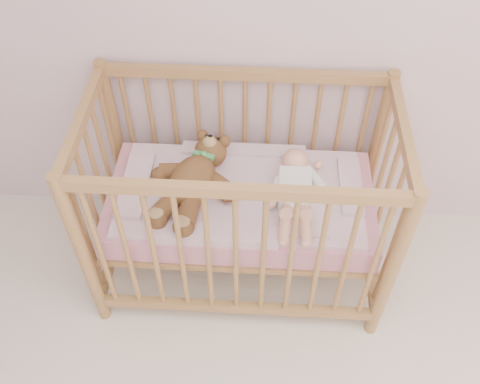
# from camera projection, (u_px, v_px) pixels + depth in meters

# --- Properties ---
(crib) EXTENTS (1.36, 0.76, 1.00)m
(crib) POSITION_uv_depth(u_px,v_px,m) (241.00, 201.00, 2.48)
(crib) COLOR #A27244
(crib) RESTS_ON floor
(mattress) EXTENTS (1.22, 0.62, 0.13)m
(mattress) POSITION_uv_depth(u_px,v_px,m) (241.00, 203.00, 2.49)
(mattress) COLOR pink
(mattress) RESTS_ON crib
(blanket) EXTENTS (1.10, 0.58, 0.06)m
(blanket) POSITION_uv_depth(u_px,v_px,m) (241.00, 193.00, 2.44)
(blanket) COLOR pink
(blanket) RESTS_ON mattress
(baby) EXTENTS (0.27, 0.56, 0.13)m
(baby) POSITION_uv_depth(u_px,v_px,m) (295.00, 187.00, 2.36)
(baby) COLOR white
(baby) RESTS_ON blanket
(teddy_bear) EXTENTS (0.58, 0.70, 0.17)m
(teddy_bear) POSITION_uv_depth(u_px,v_px,m) (193.00, 181.00, 2.37)
(teddy_bear) COLOR brown
(teddy_bear) RESTS_ON blanket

